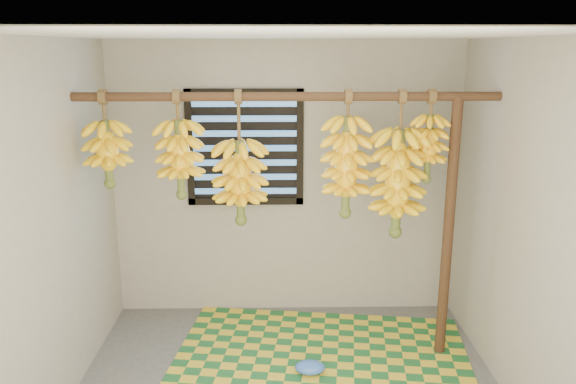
{
  "coord_description": "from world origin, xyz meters",
  "views": [
    {
      "loc": [
        -0.07,
        -3.25,
        2.33
      ],
      "look_at": [
        0.0,
        0.55,
        1.35
      ],
      "focal_mm": 35.0,
      "sensor_mm": 36.0,
      "label": 1
    }
  ],
  "objects_px": {
    "banana_bunch_a": "(108,154)",
    "banana_bunch_f": "(428,148)",
    "banana_bunch_b": "(180,159)",
    "banana_bunch_e": "(398,183)",
    "woven_mat": "(320,369)",
    "banana_bunch_d": "(346,167)",
    "support_post": "(448,232)",
    "plastic_bag": "(310,367)",
    "banana_bunch_c": "(240,182)"
  },
  "relations": [
    {
      "from": "banana_bunch_a",
      "to": "banana_bunch_f",
      "type": "xyz_separation_m",
      "value": [
        2.3,
        0.0,
        0.03
      ]
    },
    {
      "from": "banana_bunch_b",
      "to": "banana_bunch_e",
      "type": "xyz_separation_m",
      "value": [
        1.57,
        0.0,
        -0.18
      ]
    },
    {
      "from": "woven_mat",
      "to": "banana_bunch_d",
      "type": "height_order",
      "value": "banana_bunch_d"
    },
    {
      "from": "banana_bunch_b",
      "to": "banana_bunch_f",
      "type": "relative_size",
      "value": 1.16
    },
    {
      "from": "woven_mat",
      "to": "banana_bunch_d",
      "type": "xyz_separation_m",
      "value": [
        0.18,
        0.23,
        1.49
      ]
    },
    {
      "from": "woven_mat",
      "to": "banana_bunch_d",
      "type": "distance_m",
      "value": 1.52
    },
    {
      "from": "support_post",
      "to": "banana_bunch_f",
      "type": "relative_size",
      "value": 3.0
    },
    {
      "from": "banana_bunch_b",
      "to": "banana_bunch_f",
      "type": "bearing_deg",
      "value": 0.0
    },
    {
      "from": "banana_bunch_b",
      "to": "woven_mat",
      "type": "bearing_deg",
      "value": -12.93
    },
    {
      "from": "support_post",
      "to": "banana_bunch_b",
      "type": "distance_m",
      "value": 2.05
    },
    {
      "from": "support_post",
      "to": "banana_bunch_f",
      "type": "distance_m",
      "value": 0.66
    },
    {
      "from": "banana_bunch_d",
      "to": "banana_bunch_b",
      "type": "bearing_deg",
      "value": 180.0
    },
    {
      "from": "woven_mat",
      "to": "banana_bunch_e",
      "type": "relative_size",
      "value": 2.11
    },
    {
      "from": "plastic_bag",
      "to": "banana_bunch_b",
      "type": "height_order",
      "value": "banana_bunch_b"
    },
    {
      "from": "banana_bunch_c",
      "to": "banana_bunch_f",
      "type": "bearing_deg",
      "value": 0.0
    },
    {
      "from": "banana_bunch_c",
      "to": "banana_bunch_f",
      "type": "distance_m",
      "value": 1.38
    },
    {
      "from": "banana_bunch_f",
      "to": "banana_bunch_e",
      "type": "bearing_deg",
      "value": 180.0
    },
    {
      "from": "support_post",
      "to": "banana_bunch_b",
      "type": "bearing_deg",
      "value": 180.0
    },
    {
      "from": "banana_bunch_e",
      "to": "banana_bunch_c",
      "type": "bearing_deg",
      "value": 180.0
    },
    {
      "from": "woven_mat",
      "to": "banana_bunch_c",
      "type": "distance_m",
      "value": 1.52
    },
    {
      "from": "banana_bunch_b",
      "to": "support_post",
      "type": "bearing_deg",
      "value": 0.0
    },
    {
      "from": "plastic_bag",
      "to": "banana_bunch_c",
      "type": "relative_size",
      "value": 0.23
    },
    {
      "from": "banana_bunch_c",
      "to": "banana_bunch_e",
      "type": "bearing_deg",
      "value": 0.0
    },
    {
      "from": "banana_bunch_b",
      "to": "banana_bunch_c",
      "type": "distance_m",
      "value": 0.46
    },
    {
      "from": "support_post",
      "to": "banana_bunch_b",
      "type": "height_order",
      "value": "banana_bunch_b"
    },
    {
      "from": "woven_mat",
      "to": "banana_bunch_d",
      "type": "bearing_deg",
      "value": 51.61
    },
    {
      "from": "support_post",
      "to": "plastic_bag",
      "type": "height_order",
      "value": "support_post"
    },
    {
      "from": "support_post",
      "to": "banana_bunch_b",
      "type": "relative_size",
      "value": 2.58
    },
    {
      "from": "banana_bunch_a",
      "to": "support_post",
      "type": "bearing_deg",
      "value": 0.0
    },
    {
      "from": "banana_bunch_a",
      "to": "banana_bunch_e",
      "type": "xyz_separation_m",
      "value": [
        2.09,
        0.0,
        -0.23
      ]
    },
    {
      "from": "plastic_bag",
      "to": "banana_bunch_a",
      "type": "xyz_separation_m",
      "value": [
        -1.44,
        0.3,
        1.54
      ]
    },
    {
      "from": "plastic_bag",
      "to": "banana_bunch_e",
      "type": "distance_m",
      "value": 1.5
    },
    {
      "from": "woven_mat",
      "to": "banana_bunch_f",
      "type": "bearing_deg",
      "value": 16.76
    },
    {
      "from": "plastic_bag",
      "to": "banana_bunch_a",
      "type": "relative_size",
      "value": 0.32
    },
    {
      "from": "banana_bunch_d",
      "to": "banana_bunch_e",
      "type": "height_order",
      "value": "same"
    },
    {
      "from": "support_post",
      "to": "plastic_bag",
      "type": "distance_m",
      "value": 1.44
    },
    {
      "from": "banana_bunch_a",
      "to": "plastic_bag",
      "type": "bearing_deg",
      "value": -11.65
    },
    {
      "from": "banana_bunch_a",
      "to": "banana_bunch_e",
      "type": "relative_size",
      "value": 0.64
    },
    {
      "from": "banana_bunch_c",
      "to": "banana_bunch_d",
      "type": "relative_size",
      "value": 1.05
    },
    {
      "from": "woven_mat",
      "to": "banana_bunch_c",
      "type": "bearing_deg",
      "value": 158.34
    },
    {
      "from": "plastic_bag",
      "to": "banana_bunch_d",
      "type": "distance_m",
      "value": 1.49
    },
    {
      "from": "woven_mat",
      "to": "banana_bunch_a",
      "type": "distance_m",
      "value": 2.22
    },
    {
      "from": "banana_bunch_a",
      "to": "banana_bunch_e",
      "type": "bearing_deg",
      "value": 0.0
    },
    {
      "from": "support_post",
      "to": "banana_bunch_d",
      "type": "bearing_deg",
      "value": 180.0
    },
    {
      "from": "banana_bunch_a",
      "to": "banana_bunch_e",
      "type": "height_order",
      "value": "same"
    },
    {
      "from": "plastic_bag",
      "to": "banana_bunch_e",
      "type": "xyz_separation_m",
      "value": [
        0.64,
        0.3,
        1.32
      ]
    },
    {
      "from": "plastic_bag",
      "to": "banana_bunch_d",
      "type": "xyz_separation_m",
      "value": [
        0.27,
        0.3,
        1.44
      ]
    },
    {
      "from": "woven_mat",
      "to": "banana_bunch_a",
      "type": "bearing_deg",
      "value": 171.33
    },
    {
      "from": "banana_bunch_b",
      "to": "banana_bunch_e",
      "type": "relative_size",
      "value": 0.72
    },
    {
      "from": "banana_bunch_b",
      "to": "banana_bunch_e",
      "type": "bearing_deg",
      "value": 0.0
    }
  ]
}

